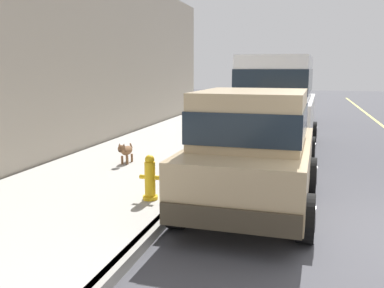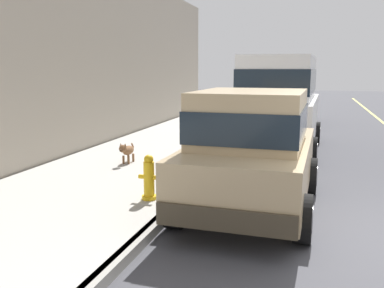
{
  "view_description": "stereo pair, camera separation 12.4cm",
  "coord_description": "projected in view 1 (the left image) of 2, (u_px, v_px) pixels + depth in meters",
  "views": [
    {
      "loc": [
        -1.3,
        -5.64,
        2.19
      ],
      "look_at": [
        -3.28,
        1.61,
        0.85
      ],
      "focal_mm": 39.38,
      "sensor_mm": 36.0,
      "label": 1
    },
    {
      "loc": [
        -1.18,
        -5.61,
        2.19
      ],
      "look_at": [
        -3.28,
        1.61,
        0.85
      ],
      "focal_mm": 39.38,
      "sensor_mm": 36.0,
      "label": 2
    }
  ],
  "objects": [
    {
      "name": "curb",
      "position": [
        169.0,
        215.0,
        6.22
      ],
      "size": [
        0.16,
        64.0,
        0.14
      ],
      "primitive_type": "cube",
      "color": "gray",
      "rests_on": "ground"
    },
    {
      "name": "sidewalk",
      "position": [
        61.0,
        204.0,
        6.69
      ],
      "size": [
        3.6,
        64.0,
        0.14
      ],
      "primitive_type": "cube",
      "color": "#A8A59E",
      "rests_on": "ground"
    },
    {
      "name": "car_tan_hatchback",
      "position": [
        252.0,
        149.0,
        6.48
      ],
      "size": [
        2.03,
        3.84,
        1.88
      ],
      "color": "tan",
      "rests_on": "ground"
    },
    {
      "name": "car_white_van",
      "position": [
        277.0,
        99.0,
        11.35
      ],
      "size": [
        2.24,
        4.95,
        2.52
      ],
      "color": "white",
      "rests_on": "ground"
    },
    {
      "name": "car_silver_sedan",
      "position": [
        284.0,
        100.0,
        16.87
      ],
      "size": [
        2.04,
        4.6,
        1.92
      ],
      "color": "#BCBCC1",
      "rests_on": "ground"
    },
    {
      "name": "dog_brown",
      "position": [
        126.0,
        151.0,
        9.22
      ],
      "size": [
        0.22,
        0.76,
        0.49
      ],
      "color": "brown",
      "rests_on": "sidewalk"
    },
    {
      "name": "fire_hydrant",
      "position": [
        150.0,
        179.0,
        6.67
      ],
      "size": [
        0.34,
        0.24,
        0.72
      ],
      "color": "gold",
      "rests_on": "sidewalk"
    },
    {
      "name": "building_facade",
      "position": [
        90.0,
        55.0,
        11.54
      ],
      "size": [
        0.5,
        20.0,
        5.12
      ],
      "primitive_type": "cube",
      "color": "#9E9384",
      "rests_on": "ground"
    }
  ]
}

